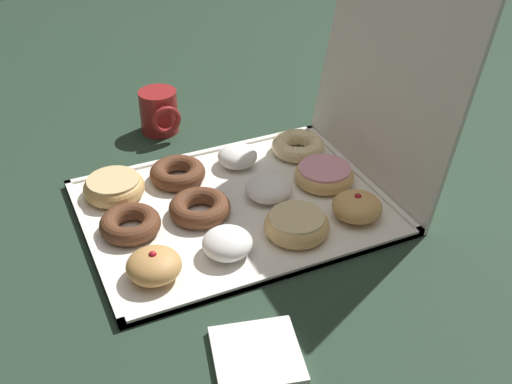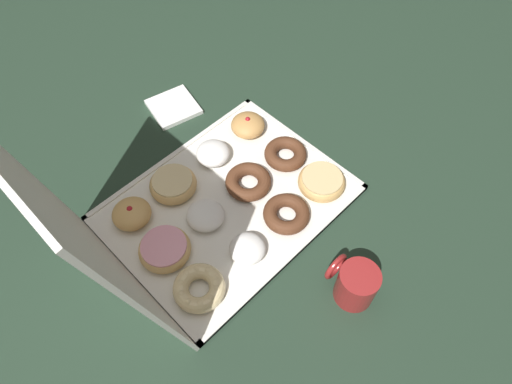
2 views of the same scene
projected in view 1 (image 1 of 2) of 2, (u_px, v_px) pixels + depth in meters
The scene contains 17 objects.
ground_plane at pixel (235, 210), 1.23m from camera, with size 3.00×3.00×0.00m, color #233828.
donut_box at pixel (235, 208), 1.22m from camera, with size 0.43×0.56×0.01m.
box_lid_open at pixel (397, 40), 1.18m from camera, with size 0.43×0.58×0.01m, color white.
glazed_ring_donut_0 at pixel (114, 187), 1.24m from camera, with size 0.12×0.12×0.04m.
chocolate_cake_ring_donut_1 at pixel (130, 224), 1.15m from camera, with size 0.11×0.11×0.03m.
jelly_filled_donut_2 at pixel (154, 266), 1.04m from camera, with size 0.09×0.09×0.05m.
chocolate_cake_ring_donut_3 at pixel (178, 173), 1.29m from camera, with size 0.11×0.11×0.03m.
chocolate_cake_ring_donut_4 at pixel (200, 209), 1.18m from camera, with size 0.11×0.11×0.03m.
powdered_filled_donut_5 at pixel (227, 243), 1.09m from camera, with size 0.09×0.09×0.05m.
powdered_filled_donut_6 at pixel (237, 156), 1.33m from camera, with size 0.08×0.08×0.04m.
powdered_filled_donut_7 at pixel (269, 190), 1.23m from camera, with size 0.09×0.09×0.04m.
glazed_ring_donut_8 at pixel (297, 225), 1.14m from camera, with size 0.12×0.12×0.04m.
cruller_donut_9 at pixel (298, 145), 1.37m from camera, with size 0.11×0.11×0.04m.
pink_frosted_donut_10 at pixel (325, 176), 1.27m from camera, with size 0.12×0.12×0.04m.
jelly_filled_donut_11 at pixel (357, 207), 1.18m from camera, with size 0.09×0.09×0.05m.
coffee_mug at pixel (159, 111), 1.45m from camera, with size 0.11×0.09×0.10m.
napkin_stack at pixel (257, 355), 0.92m from camera, with size 0.12×0.12×0.01m, color white.
Camera 1 is at (0.92, -0.38, 0.72)m, focal length 45.29 mm.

